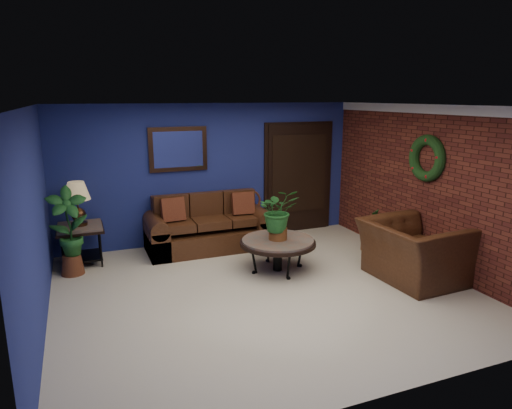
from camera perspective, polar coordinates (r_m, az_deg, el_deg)
name	(u,v)px	position (r m, az deg, el deg)	size (l,w,h in m)	color
floor	(264,291)	(6.41, 1.02, -10.72)	(5.50, 5.50, 0.00)	beige
wall_back	(211,173)	(8.33, -5.59, 3.88)	(5.50, 0.04, 2.50)	navy
wall_left	(35,224)	(5.59, -25.95, -2.18)	(0.04, 5.00, 2.50)	navy
wall_right_brick	(430,188)	(7.49, 20.88, 1.98)	(0.04, 5.00, 2.50)	maroon
ceiling	(265,106)	(5.85, 1.12, 12.22)	(5.50, 5.00, 0.02)	silver
crown_molding	(435,109)	(7.35, 21.48, 11.02)	(0.03, 5.00, 0.14)	white
wall_mirror	(178,149)	(8.08, -9.71, 6.83)	(1.02, 0.06, 0.77)	#3D2515
closet_door	(298,178)	(8.97, 5.31, 3.28)	(1.44, 0.06, 2.18)	black
wreath	(427,158)	(7.42, 20.57, 5.43)	(0.72, 0.72, 0.16)	black
sofa	(208,230)	(8.09, -6.01, -3.21)	(2.14, 0.93, 0.96)	#462514
coffee_table	(278,243)	(6.98, 2.74, -4.81)	(1.16, 1.16, 0.50)	#59544E
end_table	(81,234)	(7.75, -21.09, -3.48)	(0.70, 0.70, 0.64)	#59544E
table_lamp	(77,198)	(7.61, -21.45, 0.72)	(0.40, 0.40, 0.67)	#3D2515
side_chair	(252,213)	(8.32, -0.51, -1.11)	(0.46, 0.46, 0.95)	#562B18
armchair	(413,252)	(7.00, 18.98, -5.58)	(1.32, 1.16, 0.86)	#462514
coffee_plant	(278,212)	(6.84, 2.79, -0.90)	(0.67, 0.61, 0.79)	brown
floor_plant	(369,230)	(8.13, 13.97, -3.06)	(0.34, 0.28, 0.74)	brown
tall_plant	(69,229)	(7.28, -22.35, -2.80)	(0.60, 0.42, 1.34)	brown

